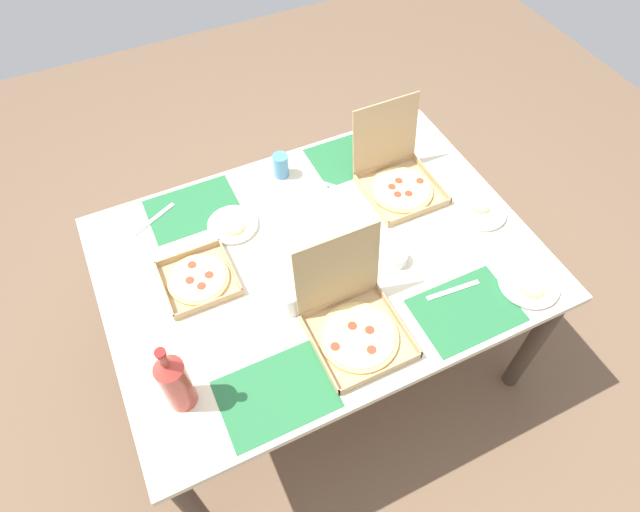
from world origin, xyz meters
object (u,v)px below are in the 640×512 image
Objects in this scene: plate_near_left at (529,284)px; cup_clear_left at (281,165)px; condiment_bowl at (396,258)px; pizza_box_corner_left at (354,322)px; plate_near_right at (233,225)px; cup_dark at (290,302)px; plate_far_right at (481,212)px; pizza_box_center at (199,279)px; pizza_box_edge_far at (398,177)px; soda_bottle at (175,382)px.

plate_near_left is 1.09m from cup_clear_left.
condiment_bowl reaches higher than plate_near_left.
cup_clear_left is (0.07, 0.80, 0.00)m from pizza_box_corner_left.
plate_near_right is 0.45m from cup_dark.
plate_far_right is 0.44m from condiment_bowl.
pizza_box_edge_far is at bearing 6.91° from pizza_box_center.
pizza_box_corner_left is 1.73× the size of plate_near_right.
plate_far_right is (0.71, 0.25, -0.04)m from pizza_box_corner_left.
plate_near_right is at bearing 57.57° from soda_bottle.
pizza_box_center is at bearing 153.57° from plate_near_left.
pizza_box_corner_left is at bearing -160.33° from plate_far_right.
cup_clear_left is at bearing 37.85° from pizza_box_center.
condiment_bowl is (0.88, 0.18, -0.11)m from soda_bottle.
plate_near_left is (0.18, -0.64, -0.04)m from pizza_box_edge_far.
pizza_box_center is 1.16× the size of plate_near_left.
pizza_box_center is (-0.90, -0.11, -0.04)m from pizza_box_edge_far.
cup_clear_left reaches higher than plate_far_right.
pizza_box_edge_far is 3.94× the size of condiment_bowl.
pizza_box_edge_far reaches higher than soda_bottle.
plate_near_right is (-0.22, 0.61, -0.04)m from pizza_box_corner_left.
cup_dark is at bearing -110.26° from cup_clear_left.
pizza_box_corner_left is 0.60m from soda_bottle.
plate_near_left is at bearing -9.72° from pizza_box_corner_left.
soda_bottle is 0.47m from cup_dark.
plate_near_left is 1.11× the size of plate_near_right.
cup_clear_left is (0.67, 0.79, -0.08)m from soda_bottle.
pizza_box_corner_left is at bearing -132.18° from pizza_box_edge_far.
pizza_box_center is 0.36m from cup_dark.
cup_clear_left is at bearing 84.94° from pizza_box_corner_left.
condiment_bowl is at bearing 11.73° from soda_bottle.
cup_dark reaches higher than plate_near_left.
plate_far_right is 0.62× the size of soda_bottle.
plate_near_right is at bearing 43.50° from pizza_box_center.
pizza_box_edge_far is 1.31× the size of pizza_box_center.
plate_near_right is at bearing 173.23° from pizza_box_edge_far.
condiment_bowl is at bearing -171.76° from plate_far_right.
pizza_box_center is at bearing -173.09° from pizza_box_edge_far.
plate_far_right is (1.13, -0.17, -0.00)m from pizza_box_center.
plate_far_right is 0.84m from cup_clear_left.
cup_dark is at bearing -150.63° from pizza_box_edge_far.
condiment_bowl reaches higher than pizza_box_center.
pizza_box_corner_left is at bearing -0.86° from soda_bottle.
pizza_box_edge_far is at bearing -6.77° from plate_near_right.
cup_dark is at bearing -44.84° from pizza_box_center.
condiment_bowl is at bearing -18.34° from pizza_box_center.
cup_dark is (-0.64, -0.36, -0.00)m from pizza_box_edge_far.
pizza_box_corner_left is 0.65m from plate_near_right.
plate_near_left is at bearing -38.65° from condiment_bowl.
pizza_box_edge_far is at bearing 29.37° from cup_dark.
plate_near_left is (0.66, -0.11, -0.04)m from pizza_box_corner_left.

